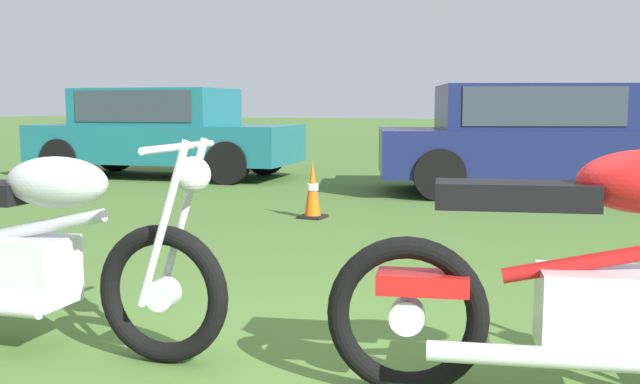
# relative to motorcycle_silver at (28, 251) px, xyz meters

# --- Properties ---
(ground_plane) EXTENTS (120.00, 120.00, 0.00)m
(ground_plane) POSITION_rel_motorcycle_silver_xyz_m (1.25, 0.22, -0.48)
(ground_plane) COLOR #476B2D
(motorcycle_silver) EXTENTS (2.09, 0.70, 1.02)m
(motorcycle_silver) POSITION_rel_motorcycle_silver_xyz_m (0.00, 0.00, 0.00)
(motorcycle_silver) COLOR black
(motorcycle_silver) RESTS_ON ground
(motorcycle_red) EXTENTS (1.98, 0.84, 1.02)m
(motorcycle_red) POSITION_rel_motorcycle_silver_xyz_m (2.50, 0.35, 0.02)
(motorcycle_red) COLOR black
(motorcycle_red) RESTS_ON ground
(car_teal) EXTENTS (4.44, 2.28, 1.43)m
(car_teal) POSITION_rel_motorcycle_silver_xyz_m (-4.52, 7.30, 0.32)
(car_teal) COLOR #19606B
(car_teal) RESTS_ON ground
(car_navy) EXTENTS (4.56, 3.16, 1.43)m
(car_navy) POSITION_rel_motorcycle_silver_xyz_m (1.33, 7.44, 0.32)
(car_navy) COLOR #161E4C
(car_navy) RESTS_ON ground
(traffic_cone) EXTENTS (0.25, 0.25, 0.59)m
(traffic_cone) POSITION_rel_motorcycle_silver_xyz_m (-0.45, 4.27, -0.20)
(traffic_cone) COLOR #EA590F
(traffic_cone) RESTS_ON ground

